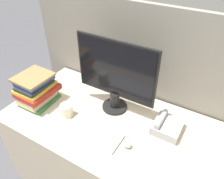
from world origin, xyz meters
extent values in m
cube|color=gray|center=(0.00, 0.84, 0.74)|extent=(1.98, 0.04, 1.47)
cube|color=beige|center=(0.00, 0.40, 0.38)|extent=(1.58, 0.80, 0.76)
cylinder|color=black|center=(-0.08, 0.55, 0.77)|extent=(0.19, 0.19, 0.02)
cylinder|color=black|center=(-0.08, 0.55, 0.84)|extent=(0.07, 0.07, 0.12)
cube|color=black|center=(-0.08, 0.55, 1.09)|extent=(0.60, 0.02, 0.43)
cube|color=black|center=(-0.08, 0.54, 1.09)|extent=(0.57, 0.01, 0.40)
cube|color=silver|center=(-0.07, 0.25, 0.77)|extent=(0.38, 0.17, 0.02)
ellipsoid|color=gray|center=(0.18, 0.27, 0.77)|extent=(0.06, 0.05, 0.03)
cylinder|color=beige|center=(-0.33, 0.30, 0.80)|extent=(0.09, 0.09, 0.09)
cylinder|color=white|center=(-0.33, 0.30, 0.85)|extent=(0.09, 0.09, 0.01)
cube|color=#38723F|center=(-0.61, 0.31, 0.77)|extent=(0.23, 0.27, 0.02)
cube|color=#C6B78C|center=(-0.62, 0.30, 0.80)|extent=(0.19, 0.26, 0.04)
cube|color=silver|center=(-0.62, 0.32, 0.83)|extent=(0.19, 0.30, 0.02)
cube|color=maroon|center=(-0.62, 0.31, 0.86)|extent=(0.23, 0.29, 0.04)
cube|color=gold|center=(-0.63, 0.31, 0.89)|extent=(0.22, 0.28, 0.03)
cube|color=#262628|center=(-0.63, 0.30, 0.92)|extent=(0.19, 0.24, 0.02)
cube|color=#264C8C|center=(-0.63, 0.32, 0.95)|extent=(0.19, 0.25, 0.04)
cube|color=olive|center=(-0.64, 0.31, 0.98)|extent=(0.24, 0.25, 0.02)
cube|color=#99999E|center=(0.34, 0.53, 0.79)|extent=(0.18, 0.20, 0.06)
cube|color=white|center=(0.37, 0.50, 0.82)|extent=(0.08, 0.09, 0.00)
cylinder|color=#99999E|center=(0.29, 0.53, 0.84)|extent=(0.04, 0.18, 0.04)
cube|color=white|center=(0.59, 0.29, 0.76)|extent=(0.25, 0.26, 0.01)
camera|label=1|loc=(0.54, -0.54, 1.86)|focal=35.00mm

